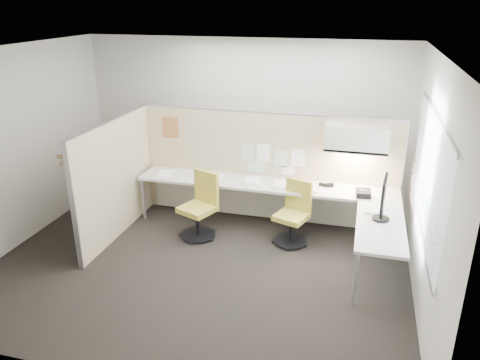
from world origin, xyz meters
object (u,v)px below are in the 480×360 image
(monitor, at_px, (383,197))
(phone, at_px, (363,193))
(desk, at_px, (284,197))
(chair_left, at_px, (200,208))
(chair_right, at_px, (294,215))

(monitor, height_order, phone, monitor)
(desk, relative_size, phone, 17.61)
(desk, height_order, chair_left, chair_left)
(chair_right, bearing_deg, chair_left, -153.78)
(desk, distance_m, chair_left, 1.27)
(desk, bearing_deg, chair_left, -161.18)
(desk, height_order, chair_right, chair_right)
(monitor, bearing_deg, phone, 23.93)
(chair_left, relative_size, chair_right, 1.07)
(chair_left, distance_m, phone, 2.38)
(chair_right, height_order, phone, chair_right)
(monitor, relative_size, phone, 2.44)
(chair_right, relative_size, monitor, 1.66)
(chair_right, xyz_separation_m, phone, (0.95, 0.24, 0.35))
(chair_left, height_order, chair_right, chair_left)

